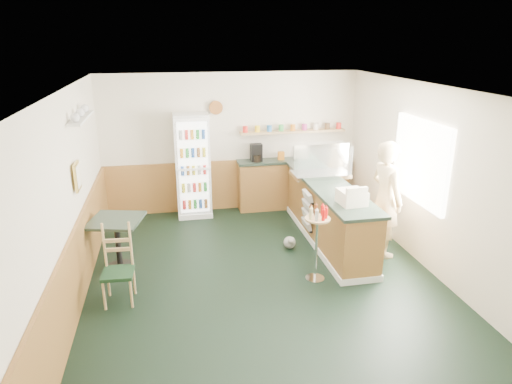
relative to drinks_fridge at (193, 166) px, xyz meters
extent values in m
plane|color=black|center=(0.79, -2.74, -0.99)|extent=(6.00, 6.00, 0.00)
cube|color=beige|center=(0.79, 0.27, 0.36)|extent=(5.00, 0.02, 2.70)
cube|color=beige|center=(-1.72, -2.74, 0.36)|extent=(0.02, 6.00, 2.70)
cube|color=beige|center=(3.30, -2.74, 0.36)|extent=(0.02, 6.00, 2.70)
cube|color=white|center=(0.79, -2.74, 1.72)|extent=(5.00, 6.00, 0.02)
cube|color=#A87036|center=(0.79, 0.23, -0.49)|extent=(4.98, 0.05, 1.00)
cube|color=#A87036|center=(-1.68, -2.74, -0.49)|extent=(0.05, 5.98, 1.00)
cube|color=white|center=(3.25, -2.44, 0.56)|extent=(0.06, 1.45, 1.25)
cube|color=gold|center=(-1.66, -2.24, 0.56)|extent=(0.03, 0.32, 0.38)
cube|color=silver|center=(-1.61, -1.74, 1.26)|extent=(0.18, 1.20, 0.03)
cylinder|color=brown|center=(0.49, 0.20, 1.06)|extent=(0.26, 0.04, 0.26)
cube|color=#A87036|center=(2.14, -1.67, -0.51)|extent=(0.60, 2.95, 0.95)
cube|color=silver|center=(2.14, -1.67, -0.94)|extent=(0.64, 2.97, 0.10)
cube|color=#253328|center=(2.14, -1.67, 0.00)|extent=(0.68, 3.01, 0.05)
cube|color=#A87036|center=(1.99, 0.06, -0.51)|extent=(2.20, 0.38, 0.95)
cube|color=#253328|center=(1.99, 0.06, 0.00)|extent=(2.24, 0.42, 0.05)
cube|color=tan|center=(1.99, 0.14, 0.56)|extent=(2.10, 0.22, 0.04)
cube|color=black|center=(1.24, 0.06, 0.19)|extent=(0.22, 0.18, 0.34)
cylinder|color=#B2664C|center=(1.04, 0.14, 0.64)|extent=(0.10, 0.10, 0.12)
cylinder|color=#B2664C|center=(1.28, 0.14, 0.64)|extent=(0.10, 0.10, 0.12)
cylinder|color=#B2664C|center=(1.52, 0.14, 0.64)|extent=(0.10, 0.10, 0.12)
cylinder|color=#B2664C|center=(1.76, 0.14, 0.64)|extent=(0.10, 0.10, 0.12)
cylinder|color=#B2664C|center=(1.99, 0.14, 0.64)|extent=(0.10, 0.10, 0.12)
cylinder|color=#B2664C|center=(2.23, 0.14, 0.64)|extent=(0.10, 0.10, 0.12)
cylinder|color=#B2664C|center=(2.47, 0.14, 0.64)|extent=(0.10, 0.10, 0.12)
cylinder|color=#B2664C|center=(2.71, 0.14, 0.64)|extent=(0.10, 0.10, 0.12)
cylinder|color=#B2664C|center=(2.94, 0.14, 0.64)|extent=(0.10, 0.10, 0.12)
cube|color=white|center=(0.00, 0.04, 0.00)|extent=(0.65, 0.46, 1.98)
cube|color=white|center=(0.00, -0.19, 0.01)|extent=(0.55, 0.02, 1.74)
cube|color=silver|center=(0.00, -0.26, 0.01)|extent=(0.59, 0.02, 1.81)
cube|color=silver|center=(2.14, -1.17, 0.06)|extent=(0.98, 0.51, 0.07)
cube|color=silver|center=(2.14, -1.17, 0.34)|extent=(0.96, 0.49, 0.49)
cube|color=#EEE2C5|center=(2.14, -2.58, 0.13)|extent=(0.39, 0.40, 0.21)
imported|color=tan|center=(2.84, -2.27, -0.06)|extent=(0.55, 0.69, 1.85)
cylinder|color=silver|center=(1.53, -2.88, -0.98)|extent=(0.28, 0.28, 0.02)
cylinder|color=silver|center=(1.53, -2.88, -0.51)|extent=(0.04, 0.04, 0.93)
cylinder|color=tan|center=(1.53, -2.88, -0.05)|extent=(0.36, 0.36, 0.02)
cylinder|color=red|center=(1.64, -2.91, 0.04)|extent=(0.05, 0.05, 0.16)
cylinder|color=red|center=(1.62, -2.81, 0.04)|extent=(0.05, 0.05, 0.16)
cylinder|color=red|center=(1.54, -2.77, 0.04)|extent=(0.05, 0.05, 0.16)
cylinder|color=red|center=(1.45, -2.81, 0.04)|extent=(0.05, 0.05, 0.16)
cylinder|color=red|center=(1.43, -2.90, 0.04)|extent=(0.05, 0.05, 0.16)
cylinder|color=red|center=(1.48, -2.97, 0.04)|extent=(0.05, 0.05, 0.16)
cylinder|color=red|center=(1.58, -2.98, 0.04)|extent=(0.05, 0.05, 0.16)
cube|color=black|center=(1.80, -1.62, -0.74)|extent=(0.05, 0.41, 0.03)
cube|color=beige|center=(1.78, -1.62, -0.67)|extent=(0.09, 0.37, 0.14)
cube|color=black|center=(1.80, -1.62, -0.57)|extent=(0.05, 0.41, 0.03)
cube|color=beige|center=(1.78, -1.62, -0.50)|extent=(0.09, 0.37, 0.14)
cube|color=black|center=(1.80, -1.62, -0.40)|extent=(0.05, 0.41, 0.03)
cube|color=beige|center=(1.78, -1.62, -0.33)|extent=(0.09, 0.37, 0.14)
cube|color=black|center=(1.80, -1.62, -0.23)|extent=(0.05, 0.41, 0.03)
cube|color=beige|center=(1.78, -1.62, -0.16)|extent=(0.09, 0.37, 0.14)
cylinder|color=black|center=(-1.26, -1.99, -0.97)|extent=(0.41, 0.41, 0.04)
cylinder|color=black|center=(-1.26, -1.99, -0.59)|extent=(0.08, 0.08, 0.72)
cube|color=#253328|center=(-1.26, -1.99, -0.21)|extent=(0.88, 0.88, 0.04)
cube|color=black|center=(-1.18, -2.95, -0.57)|extent=(0.41, 0.41, 0.05)
cylinder|color=tan|center=(-1.34, -3.12, -0.78)|extent=(0.03, 0.03, 0.41)
cylinder|color=tan|center=(-1.01, -3.12, -0.78)|extent=(0.03, 0.03, 0.41)
cylinder|color=tan|center=(-1.34, -2.78, -0.78)|extent=(0.03, 0.03, 0.41)
cylinder|color=tan|center=(-1.01, -2.78, -0.78)|extent=(0.03, 0.03, 0.41)
cube|color=tan|center=(-1.18, -2.77, -0.25)|extent=(0.36, 0.06, 0.64)
sphere|color=gray|center=(1.44, -1.82, -0.89)|extent=(0.20, 0.20, 0.20)
sphere|color=gray|center=(1.44, -1.92, -0.80)|extent=(0.12, 0.12, 0.12)
camera|label=1|loc=(-0.43, -8.44, 2.35)|focal=32.00mm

